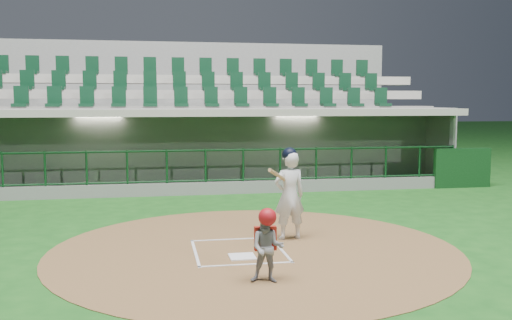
{
  "coord_description": "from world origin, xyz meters",
  "views": [
    {
      "loc": [
        -1.43,
        -9.9,
        2.6
      ],
      "look_at": [
        0.83,
        2.6,
        1.3
      ],
      "focal_mm": 40.0,
      "sensor_mm": 36.0,
      "label": 1
    }
  ],
  "objects": [
    {
      "name": "ground",
      "position": [
        0.0,
        0.0,
        0.0
      ],
      "size": [
        120.0,
        120.0,
        0.0
      ],
      "primitive_type": "plane",
      "color": "#154B16",
      "rests_on": "ground"
    },
    {
      "name": "dugout_structure",
      "position": [
        0.06,
        7.83,
        0.96
      ],
      "size": [
        16.4,
        3.7,
        3.0
      ],
      "color": "gray",
      "rests_on": "ground"
    },
    {
      "name": "batter_box_chalk",
      "position": [
        0.0,
        -0.3,
        0.02
      ],
      "size": [
        1.55,
        1.8,
        0.01
      ],
      "color": "white",
      "rests_on": "ground"
    },
    {
      "name": "dirt_circle",
      "position": [
        0.3,
        -0.2,
        0.01
      ],
      "size": [
        7.2,
        7.2,
        0.01
      ],
      "primitive_type": "cylinder",
      "color": "brown",
      "rests_on": "ground"
    },
    {
      "name": "home_plate",
      "position": [
        0.0,
        -0.7,
        0.02
      ],
      "size": [
        0.43,
        0.43,
        0.02
      ],
      "primitive_type": "cube",
      "color": "white",
      "rests_on": "dirt_circle"
    },
    {
      "name": "catcher",
      "position": [
        0.15,
        -2.06,
        0.56
      ],
      "size": [
        0.57,
        0.49,
        1.08
      ],
      "color": "gray",
      "rests_on": "dirt_circle"
    },
    {
      "name": "batter",
      "position": [
        1.07,
        0.4,
        0.89
      ],
      "size": [
        0.87,
        0.88,
        1.74
      ],
      "color": "silver",
      "rests_on": "dirt_circle"
    },
    {
      "name": "seating_deck",
      "position": [
        0.0,
        10.91,
        1.42
      ],
      "size": [
        17.0,
        6.72,
        5.15
      ],
      "color": "slate",
      "rests_on": "ground"
    }
  ]
}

